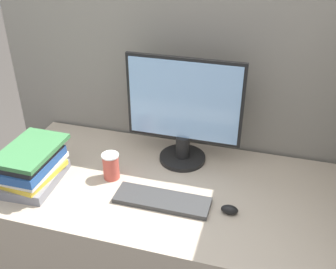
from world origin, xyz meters
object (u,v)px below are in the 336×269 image
object	(u,v)px
keyboard	(162,200)
coffee_cup	(111,166)
book_stack	(31,166)
mouse	(229,210)
monitor	(184,113)

from	to	relation	value
keyboard	coffee_cup	bearing A→B (deg)	159.32
book_stack	mouse	bearing A→B (deg)	2.62
mouse	book_stack	size ratio (longest dim) A/B	0.23
keyboard	book_stack	xyz separation A→B (m)	(-0.57, -0.03, 0.08)
monitor	book_stack	bearing A→B (deg)	-148.18
mouse	monitor	bearing A→B (deg)	130.34
mouse	book_stack	xyz separation A→B (m)	(-0.84, -0.04, 0.07)
monitor	book_stack	size ratio (longest dim) A/B	1.73
coffee_cup	book_stack	distance (m)	0.33
monitor	coffee_cup	world-z (taller)	monitor
monitor	coffee_cup	bearing A→B (deg)	-139.47
monitor	mouse	bearing A→B (deg)	-49.66
keyboard	coffee_cup	size ratio (longest dim) A/B	3.23
monitor	book_stack	xyz separation A→B (m)	(-0.57, -0.36, -0.15)
monitor	mouse	world-z (taller)	monitor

